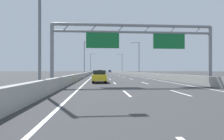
{
  "coord_description": "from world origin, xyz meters",
  "views": [
    {
      "loc": [
        -3.61,
        1.11,
        1.54
      ],
      "look_at": [
        1.4,
        69.11,
        1.55
      ],
      "focal_mm": 28.15,
      "sensor_mm": 36.0,
      "label": 1
    }
  ],
  "objects_px": {
    "orange_car": "(100,72)",
    "yellow_car": "(99,76)",
    "silver_car": "(99,71)",
    "streetlamp_left_near": "(43,14)",
    "sign_gantry": "(134,38)",
    "streetlamp_left_mid": "(85,56)",
    "white_car": "(99,71)",
    "streetlamp_right_mid": "(138,56)",
    "blue_car": "(110,71)",
    "streetlamp_right_far": "(122,62)",
    "streetlamp_left_far": "(91,62)"
  },
  "relations": [
    {
      "from": "orange_car",
      "to": "sign_gantry",
      "type": "bearing_deg",
      "value": -85.67
    },
    {
      "from": "streetlamp_right_mid",
      "to": "silver_car",
      "type": "relative_size",
      "value": 2.07
    },
    {
      "from": "blue_car",
      "to": "yellow_car",
      "type": "bearing_deg",
      "value": -94.21
    },
    {
      "from": "streetlamp_right_far",
      "to": "silver_car",
      "type": "height_order",
      "value": "streetlamp_right_far"
    },
    {
      "from": "streetlamp_left_far",
      "to": "orange_car",
      "type": "xyz_separation_m",
      "value": [
        4.05,
        -21.61,
        -4.61
      ]
    },
    {
      "from": "streetlamp_left_mid",
      "to": "streetlamp_right_mid",
      "type": "xyz_separation_m",
      "value": [
        14.93,
        0.0,
        0.0
      ]
    },
    {
      "from": "streetlamp_left_far",
      "to": "streetlamp_right_far",
      "type": "xyz_separation_m",
      "value": [
        14.93,
        0.0,
        0.0
      ]
    },
    {
      "from": "streetlamp_left_near",
      "to": "silver_car",
      "type": "relative_size",
      "value": 2.07
    },
    {
      "from": "streetlamp_left_mid",
      "to": "white_car",
      "type": "bearing_deg",
      "value": 87.44
    },
    {
      "from": "yellow_car",
      "to": "streetlamp_right_mid",
      "type": "bearing_deg",
      "value": 67.88
    },
    {
      "from": "sign_gantry",
      "to": "white_car",
      "type": "relative_size",
      "value": 4.15
    },
    {
      "from": "streetlamp_left_near",
      "to": "silver_car",
      "type": "height_order",
      "value": "streetlamp_left_near"
    },
    {
      "from": "sign_gantry",
      "to": "orange_car",
      "type": "bearing_deg",
      "value": 94.33
    },
    {
      "from": "silver_car",
      "to": "white_car",
      "type": "distance_m",
      "value": 7.79
    },
    {
      "from": "silver_car",
      "to": "orange_car",
      "type": "height_order",
      "value": "orange_car"
    },
    {
      "from": "streetlamp_right_mid",
      "to": "streetlamp_left_far",
      "type": "height_order",
      "value": "same"
    },
    {
      "from": "orange_car",
      "to": "yellow_car",
      "type": "bearing_deg",
      "value": -90.2
    },
    {
      "from": "streetlamp_left_mid",
      "to": "streetlamp_left_near",
      "type": "bearing_deg",
      "value": -90.0
    },
    {
      "from": "streetlamp_left_near",
      "to": "white_car",
      "type": "height_order",
      "value": "streetlamp_left_near"
    },
    {
      "from": "streetlamp_left_near",
      "to": "yellow_car",
      "type": "height_order",
      "value": "streetlamp_left_near"
    },
    {
      "from": "sign_gantry",
      "to": "white_car",
      "type": "xyz_separation_m",
      "value": [
        -3.71,
        116.35,
        -4.07
      ]
    },
    {
      "from": "streetlamp_right_mid",
      "to": "yellow_car",
      "type": "bearing_deg",
      "value": -112.12
    },
    {
      "from": "streetlamp_right_mid",
      "to": "streetlamp_left_near",
      "type": "bearing_deg",
      "value": -112.18
    },
    {
      "from": "streetlamp_left_near",
      "to": "orange_car",
      "type": "bearing_deg",
      "value": 85.52
    },
    {
      "from": "sign_gantry",
      "to": "streetlamp_left_near",
      "type": "height_order",
      "value": "streetlamp_left_near"
    },
    {
      "from": "streetlamp_left_near",
      "to": "orange_car",
      "type": "xyz_separation_m",
      "value": [
        4.05,
        51.63,
        -4.61
      ]
    },
    {
      "from": "streetlamp_left_near",
      "to": "streetlamp_left_mid",
      "type": "relative_size",
      "value": 1.0
    },
    {
      "from": "white_car",
      "to": "streetlamp_right_mid",
      "type": "bearing_deg",
      "value": -82.58
    },
    {
      "from": "streetlamp_right_mid",
      "to": "silver_car",
      "type": "distance_m",
      "value": 78.52
    },
    {
      "from": "orange_car",
      "to": "streetlamp_left_near",
      "type": "bearing_deg",
      "value": -94.48
    },
    {
      "from": "streetlamp_left_mid",
      "to": "streetlamp_right_mid",
      "type": "height_order",
      "value": "same"
    },
    {
      "from": "yellow_car",
      "to": "orange_car",
      "type": "xyz_separation_m",
      "value": [
        0.15,
        42.16,
        0.02
      ]
    },
    {
      "from": "streetlamp_left_near",
      "to": "orange_car",
      "type": "distance_m",
      "value": 51.99
    },
    {
      "from": "streetlamp_right_mid",
      "to": "yellow_car",
      "type": "height_order",
      "value": "streetlamp_right_mid"
    },
    {
      "from": "streetlamp_left_far",
      "to": "blue_car",
      "type": "xyz_separation_m",
      "value": [
        11.25,
        36.13,
        -4.63
      ]
    },
    {
      "from": "sign_gantry",
      "to": "blue_car",
      "type": "height_order",
      "value": "sign_gantry"
    },
    {
      "from": "streetlamp_left_far",
      "to": "sign_gantry",
      "type": "bearing_deg",
      "value": -83.65
    },
    {
      "from": "streetlamp_left_mid",
      "to": "streetlamp_left_far",
      "type": "distance_m",
      "value": 36.62
    },
    {
      "from": "sign_gantry",
      "to": "yellow_car",
      "type": "bearing_deg",
      "value": 133.57
    },
    {
      "from": "sign_gantry",
      "to": "streetlamp_right_far",
      "type": "xyz_separation_m",
      "value": [
        7.4,
        67.59,
        0.56
      ]
    },
    {
      "from": "streetlamp_left_near",
      "to": "streetlamp_left_far",
      "type": "xyz_separation_m",
      "value": [
        0.0,
        73.25,
        0.0
      ]
    },
    {
      "from": "yellow_car",
      "to": "sign_gantry",
      "type": "bearing_deg",
      "value": -46.43
    },
    {
      "from": "streetlamp_right_mid",
      "to": "yellow_car",
      "type": "relative_size",
      "value": 2.15
    },
    {
      "from": "streetlamp_left_far",
      "to": "silver_car",
      "type": "distance_m",
      "value": 41.41
    },
    {
      "from": "sign_gantry",
      "to": "streetlamp_left_far",
      "type": "distance_m",
      "value": 68.01
    },
    {
      "from": "silver_car",
      "to": "orange_car",
      "type": "distance_m",
      "value": 62.58
    },
    {
      "from": "sign_gantry",
      "to": "silver_car",
      "type": "xyz_separation_m",
      "value": [
        -3.73,
        108.56,
        -4.08
      ]
    },
    {
      "from": "yellow_car",
      "to": "orange_car",
      "type": "relative_size",
      "value": 0.98
    },
    {
      "from": "streetlamp_left_mid",
      "to": "white_car",
      "type": "height_order",
      "value": "streetlamp_left_mid"
    },
    {
      "from": "silver_car",
      "to": "streetlamp_left_near",
      "type": "bearing_deg",
      "value": -91.9
    }
  ]
}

